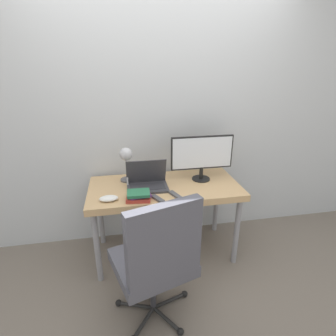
# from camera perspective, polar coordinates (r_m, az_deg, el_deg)

# --- Properties ---
(ground_plane) EXTENTS (12.00, 12.00, 0.00)m
(ground_plane) POSITION_cam_1_polar(r_m,az_deg,el_deg) (2.54, 0.71, -22.18)
(ground_plane) COLOR #70665B
(wall_back) EXTENTS (8.00, 0.05, 2.60)m
(wall_back) POSITION_cam_1_polar(r_m,az_deg,el_deg) (2.58, -2.30, 11.39)
(wall_back) COLOR silver
(wall_back) RESTS_ON ground_plane
(desk) EXTENTS (1.36, 0.65, 0.73)m
(desk) POSITION_cam_1_polar(r_m,az_deg,el_deg) (2.41, -0.72, -5.32)
(desk) COLOR tan
(desk) RESTS_ON ground_plane
(laptop) EXTENTS (0.36, 0.24, 0.25)m
(laptop) POSITION_cam_1_polar(r_m,az_deg,el_deg) (2.33, -4.56, -3.05)
(laptop) COLOR #38383D
(laptop) RESTS_ON desk
(monitor) EXTENTS (0.58, 0.17, 0.42)m
(monitor) POSITION_cam_1_polar(r_m,az_deg,el_deg) (2.44, 7.41, 2.87)
(monitor) COLOR black
(monitor) RESTS_ON desk
(desk_lamp) EXTENTS (0.12, 0.25, 0.36)m
(desk_lamp) POSITION_cam_1_polar(r_m,az_deg,el_deg) (2.31, -9.10, 1.98)
(desk_lamp) COLOR #4C4C51
(desk_lamp) RESTS_ON desk
(office_chair) EXTENTS (0.62, 0.60, 1.02)m
(office_chair) POSITION_cam_1_polar(r_m,az_deg,el_deg) (1.83, -2.40, -18.86)
(office_chair) COLOR black
(office_chair) RESTS_ON ground_plane
(book_stack) EXTENTS (0.21, 0.17, 0.07)m
(book_stack) POSITION_cam_1_polar(r_m,az_deg,el_deg) (2.14, -6.39, -6.00)
(book_stack) COLOR #B2382D
(book_stack) RESTS_ON desk
(tv_remote) EXTENTS (0.09, 0.16, 0.02)m
(tv_remote) POSITION_cam_1_polar(r_m,az_deg,el_deg) (2.19, 1.61, -5.91)
(tv_remote) COLOR #4C4C51
(tv_remote) RESTS_ON desk
(media_remote) EXTENTS (0.10, 0.14, 0.02)m
(media_remote) POSITION_cam_1_polar(r_m,az_deg,el_deg) (2.13, -2.23, -6.72)
(media_remote) COLOR #4C4C51
(media_remote) RESTS_ON desk
(game_controller) EXTENTS (0.15, 0.09, 0.04)m
(game_controller) POSITION_cam_1_polar(r_m,az_deg,el_deg) (2.17, -12.77, -6.47)
(game_controller) COLOR white
(game_controller) RESTS_ON desk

